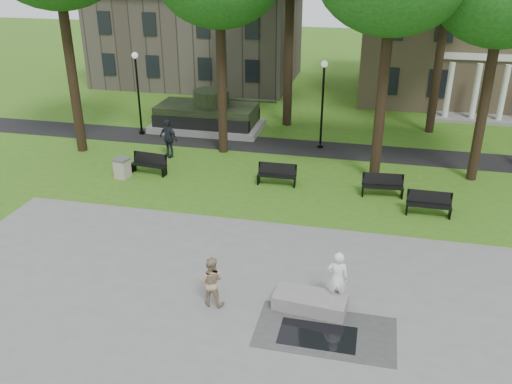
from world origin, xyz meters
TOP-DOWN VIEW (x-y plane):
  - ground at (0.00, 0.00)m, footprint 120.00×120.00m
  - plaza at (0.00, -5.00)m, footprint 22.00×16.00m
  - footpath at (0.00, 12.00)m, footprint 44.00×2.60m
  - building_right at (10.00, 26.00)m, footprint 17.00×12.00m
  - building_left at (-11.00, 26.50)m, footprint 15.00×10.00m
  - lamp_left at (-10.00, 12.30)m, footprint 0.36×0.36m
  - lamp_mid at (0.50, 12.30)m, footprint 0.36×0.36m
  - tank_monument at (-6.46, 14.00)m, footprint 7.45×3.40m
  - puddle at (2.28, -3.45)m, footprint 2.20×1.20m
  - concrete_block at (1.90, -2.21)m, footprint 2.29×1.21m
  - skateboard at (2.49, -2.09)m, footprint 0.80×0.34m
  - skateboarder at (2.64, -1.81)m, footprint 0.68×0.46m
  - friend_watching at (-1.08, -2.68)m, footprint 0.80×0.63m
  - pedestrian_walker at (-7.07, 9.14)m, footprint 1.28×0.92m
  - park_bench_0 at (-7.16, 6.78)m, footprint 1.84×0.73m
  - park_bench_1 at (-0.87, 6.83)m, footprint 1.81×0.55m
  - park_bench_2 at (3.91, 6.65)m, footprint 1.83×0.66m
  - park_bench_3 at (5.77, 5.17)m, footprint 1.80×0.54m
  - trash_bin at (-8.19, 5.98)m, footprint 0.77×0.77m

SIDE VIEW (x-z plane):
  - ground at x=0.00m, z-range 0.00..0.00m
  - footpath at x=0.00m, z-range 0.00..0.01m
  - plaza at x=0.00m, z-range 0.00..0.02m
  - puddle at x=2.28m, z-range 0.02..0.02m
  - skateboard at x=2.49m, z-range 0.02..0.09m
  - concrete_block at x=1.90m, z-range 0.02..0.47m
  - trash_bin at x=-8.19m, z-range 0.01..0.97m
  - park_bench_0 at x=-7.16m, z-range 0.02..1.02m
  - park_bench_1 at x=-0.87m, z-range 0.02..1.02m
  - park_bench_2 at x=3.91m, z-range 0.02..1.02m
  - park_bench_3 at x=5.77m, z-range 0.02..1.02m
  - friend_watching at x=-1.08m, z-range 0.02..1.65m
  - tank_monument at x=-6.46m, z-range -0.34..2.06m
  - skateboarder at x=2.64m, z-range 0.02..1.84m
  - pedestrian_walker at x=-7.07m, z-range 0.00..2.01m
  - lamp_left at x=-10.00m, z-range 0.43..5.16m
  - lamp_mid at x=0.50m, z-range 0.43..5.16m
  - building_left at x=-11.00m, z-range 0.00..7.20m
  - building_right at x=10.00m, z-range 0.04..8.64m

